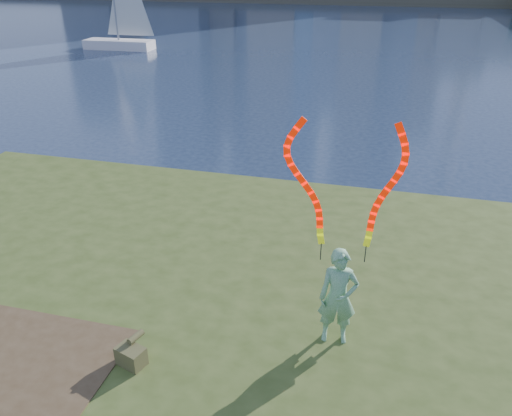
# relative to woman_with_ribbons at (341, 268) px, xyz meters

# --- Properties ---
(ground) EXTENTS (320.00, 320.00, 0.00)m
(ground) POSITION_rel_woman_with_ribbons_xyz_m (-2.69, 1.01, -2.20)
(ground) COLOR #1A2741
(ground) RESTS_ON ground
(grassy_knoll) EXTENTS (20.00, 18.00, 0.80)m
(grassy_knoll) POSITION_rel_woman_with_ribbons_xyz_m (-2.69, -1.28, -1.86)
(grassy_knoll) COLOR #384819
(grassy_knoll) RESTS_ON ground
(dirt_patch) EXTENTS (3.20, 3.00, 0.02)m
(dirt_patch) POSITION_rel_woman_with_ribbons_xyz_m (-4.89, -2.19, -1.39)
(dirt_patch) COLOR #47331E
(dirt_patch) RESTS_ON grassy_knoll
(woman_with_ribbons) EXTENTS (2.07, 0.53, 4.10)m
(woman_with_ribbons) POSITION_rel_woman_with_ribbons_xyz_m (0.00, 0.00, 0.00)
(woman_with_ribbons) COLOR #1C712C
(woman_with_ribbons) RESTS_ON grassy_knoll
(canvas_bag) EXTENTS (0.51, 0.58, 0.42)m
(canvas_bag) POSITION_rel_woman_with_ribbons_xyz_m (-3.05, -1.41, -1.22)
(canvas_bag) COLOR brown
(canvas_bag) RESTS_ON grassy_knoll
(sailboat) EXTENTS (5.85, 1.87, 8.86)m
(sailboat) POSITION_rel_woman_with_ribbons_xyz_m (-20.26, 30.61, -0.67)
(sailboat) COLOR white
(sailboat) RESTS_ON ground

